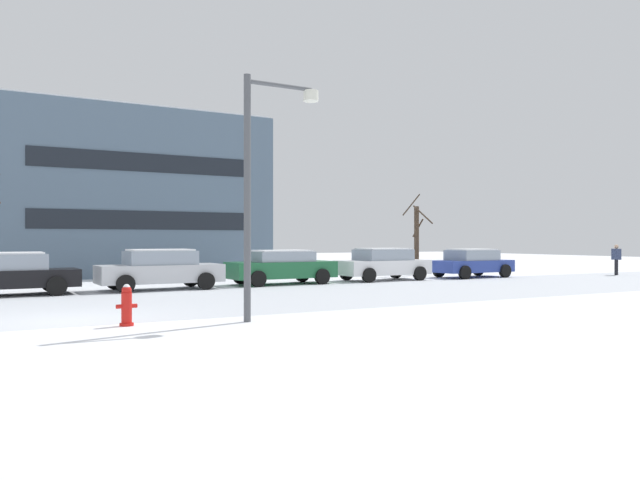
# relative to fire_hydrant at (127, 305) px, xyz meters

# --- Properties ---
(ground_plane) EXTENTS (120.00, 120.00, 0.00)m
(ground_plane) POSITION_rel_fire_hydrant_xyz_m (-1.00, 1.33, -0.45)
(ground_plane) COLOR white
(road_surface) EXTENTS (80.00, 8.29, 0.00)m
(road_surface) POSITION_rel_fire_hydrant_xyz_m (-1.00, 4.47, -0.45)
(road_surface) COLOR silver
(road_surface) RESTS_ON ground
(fire_hydrant) EXTENTS (0.44, 0.30, 0.89)m
(fire_hydrant) POSITION_rel_fire_hydrant_xyz_m (0.00, 0.00, 0.00)
(fire_hydrant) COLOR red
(fire_hydrant) RESTS_ON ground
(street_lamp) EXTENTS (1.87, 0.36, 5.56)m
(street_lamp) POSITION_rel_fire_hydrant_xyz_m (2.85, -0.65, 2.97)
(street_lamp) COLOR #4C4F54
(street_lamp) RESTS_ON ground
(parked_car_black) EXTENTS (4.53, 2.10, 1.43)m
(parked_car_black) POSITION_rel_fire_hydrant_xyz_m (-2.13, 9.09, 0.28)
(parked_car_black) COLOR black
(parked_car_black) RESTS_ON ground
(parked_car_silver) EXTENTS (4.49, 2.09, 1.50)m
(parked_car_silver) POSITION_rel_fire_hydrant_xyz_m (2.95, 9.10, 0.31)
(parked_car_silver) COLOR silver
(parked_car_silver) RESTS_ON ground
(parked_car_green) EXTENTS (4.50, 2.06, 1.42)m
(parked_car_green) POSITION_rel_fire_hydrant_xyz_m (8.03, 9.42, 0.28)
(parked_car_green) COLOR #1E6038
(parked_car_green) RESTS_ON ground
(parked_car_white) EXTENTS (4.34, 2.09, 1.46)m
(parked_car_white) POSITION_rel_fire_hydrant_xyz_m (13.11, 9.41, 0.30)
(parked_car_white) COLOR white
(parked_car_white) RESTS_ON ground
(parked_car_blue) EXTENTS (4.11, 2.10, 1.40)m
(parked_car_blue) POSITION_rel_fire_hydrant_xyz_m (18.19, 9.14, 0.27)
(parked_car_blue) COLOR #283D93
(parked_car_blue) RESTS_ON ground
(pedestrian_crossing) EXTENTS (0.40, 0.44, 1.60)m
(pedestrian_crossing) POSITION_rel_fire_hydrant_xyz_m (26.12, 6.94, 0.48)
(pedestrian_crossing) COLOR black
(pedestrian_crossing) RESTS_ON ground
(tree_far_left) EXTENTS (1.23, 1.26, 4.29)m
(tree_far_left) POSITION_rel_fire_hydrant_xyz_m (16.90, 11.84, 1.46)
(tree_far_left) COLOR #423326
(tree_far_left) RESTS_ON ground
(building_far_left) EXTENTS (13.34, 11.65, 8.47)m
(building_far_left) POSITION_rel_fire_hydrant_xyz_m (4.13, 22.22, 3.79)
(building_far_left) COLOR slate
(building_far_left) RESTS_ON ground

